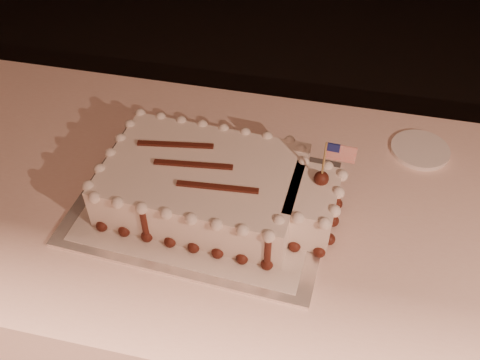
% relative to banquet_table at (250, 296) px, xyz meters
% --- Properties ---
extents(room_shell, '(6.10, 8.10, 2.90)m').
position_rel_banquet_table_xyz_m(room_shell, '(0.00, -0.60, 1.02)').
color(room_shell, black).
rests_on(room_shell, ground).
extents(banquet_table, '(2.40, 0.80, 0.75)m').
position_rel_banquet_table_xyz_m(banquet_table, '(0.00, 0.00, 0.00)').
color(banquet_table, '#FFD7C5').
rests_on(banquet_table, ground).
extents(cake_board, '(0.57, 0.44, 0.01)m').
position_rel_banquet_table_xyz_m(cake_board, '(-0.10, -0.02, 0.38)').
color(cake_board, white).
rests_on(cake_board, banquet_table).
extents(doily, '(0.51, 0.40, 0.00)m').
position_rel_banquet_table_xyz_m(doily, '(-0.10, -0.02, 0.38)').
color(doily, silver).
rests_on(doily, cake_board).
extents(sheet_cake, '(0.52, 0.32, 0.20)m').
position_rel_banquet_table_xyz_m(sheet_cake, '(-0.07, -0.03, 0.43)').
color(sheet_cake, white).
rests_on(sheet_cake, doily).
extents(side_plate, '(0.14, 0.14, 0.01)m').
position_rel_banquet_table_xyz_m(side_plate, '(0.36, 0.25, 0.38)').
color(side_plate, white).
rests_on(side_plate, banquet_table).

